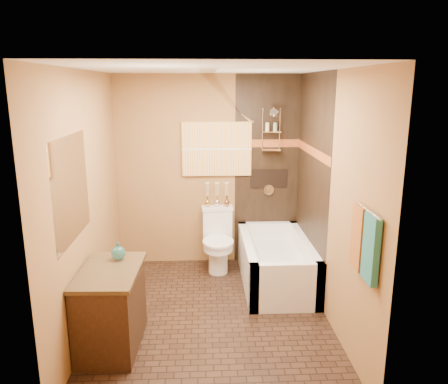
{
  "coord_description": "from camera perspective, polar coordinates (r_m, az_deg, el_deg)",
  "views": [
    {
      "loc": [
        -0.07,
        -4.15,
        2.35
      ],
      "look_at": [
        0.15,
        0.4,
        1.24
      ],
      "focal_mm": 35.0,
      "sensor_mm": 36.0,
      "label": 1
    }
  ],
  "objects": [
    {
      "name": "mosaic_band_back",
      "position": [
        5.73,
        5.74,
        6.35
      ],
      "size": [
        0.85,
        0.01,
        0.1
      ],
      "primitive_type": "cube",
      "color": "maroon",
      "rests_on": "alcove_tile_back"
    },
    {
      "name": "towel_teal",
      "position": [
        3.42,
        18.64,
        -7.06
      ],
      "size": [
        0.05,
        0.22,
        0.52
      ],
      "primitive_type": "cube",
      "color": "#217067",
      "rests_on": "towel_bar"
    },
    {
      "name": "wall_right",
      "position": [
        4.47,
        13.79,
        -0.91
      ],
      "size": [
        0.02,
        3.0,
        2.5
      ],
      "primitive_type": "cube",
      "color": "#9F6A3D",
      "rests_on": "floor"
    },
    {
      "name": "vanity_mirror",
      "position": [
        3.92,
        -19.31,
        0.4
      ],
      "size": [
        0.01,
        1.0,
        0.9
      ],
      "primitive_type": "cube",
      "color": "white",
      "rests_on": "wall_left"
    },
    {
      "name": "alcove_niche",
      "position": [
        5.82,
        5.86,
        1.76
      ],
      "size": [
        0.5,
        0.01,
        0.25
      ],
      "primitive_type": "cube",
      "color": "black",
      "rests_on": "alcove_tile_back"
    },
    {
      "name": "sunset_painting",
      "position": [
        5.68,
        -0.95,
        5.63
      ],
      "size": [
        0.9,
        0.04,
        0.7
      ],
      "primitive_type": "cube",
      "color": "gold",
      "rests_on": "wall_back"
    },
    {
      "name": "floor",
      "position": [
        4.77,
        -1.65,
        -15.82
      ],
      "size": [
        3.0,
        3.0,
        0.0
      ],
      "primitive_type": "plane",
      "color": "black",
      "rests_on": "ground"
    },
    {
      "name": "toilet",
      "position": [
        5.7,
        -0.82,
        -6.23
      ],
      "size": [
        0.41,
        0.61,
        0.8
      ],
      "rotation": [
        0.0,
        0.0,
        0.05
      ],
      "color": "white",
      "rests_on": "floor"
    },
    {
      "name": "teal_bottle",
      "position": [
        4.24,
        -13.66,
        -7.51
      ],
      "size": [
        0.14,
        0.14,
        0.21
      ],
      "primitive_type": null,
      "rotation": [
        0.0,
        0.0,
        0.09
      ],
      "color": "#236964",
      "rests_on": "vanity"
    },
    {
      "name": "curtain_rod",
      "position": [
        4.93,
        2.72,
        9.87
      ],
      "size": [
        0.03,
        1.55,
        0.03
      ],
      "primitive_type": "cylinder",
      "rotation": [
        1.57,
        0.0,
        0.0
      ],
      "color": "silver",
      "rests_on": "wall_back"
    },
    {
      "name": "shower_fixtures",
      "position": [
        5.63,
        6.15,
        6.68
      ],
      "size": [
        0.24,
        0.33,
        1.16
      ],
      "color": "silver",
      "rests_on": "floor"
    },
    {
      "name": "alcove_tile_right",
      "position": [
        5.17,
        11.35,
        1.18
      ],
      "size": [
        0.01,
        1.5,
        2.5
      ],
      "primitive_type": "cube",
      "color": "black",
      "rests_on": "wall_right"
    },
    {
      "name": "towel_rust",
      "position": [
        3.65,
        17.18,
        -5.64
      ],
      "size": [
        0.05,
        0.22,
        0.52
      ],
      "primitive_type": "cube",
      "color": "#98591B",
      "rests_on": "towel_bar"
    },
    {
      "name": "ceiling",
      "position": [
        4.15,
        -1.9,
        15.79
      ],
      "size": [
        3.0,
        3.0,
        0.0
      ],
      "primitive_type": "plane",
      "color": "silver",
      "rests_on": "wall_back"
    },
    {
      "name": "bathtub",
      "position": [
        5.41,
        6.78,
        -9.55
      ],
      "size": [
        0.8,
        1.5,
        0.55
      ],
      "color": "white",
      "rests_on": "floor"
    },
    {
      "name": "wall_back",
      "position": [
        5.75,
        -2.05,
        2.7
      ],
      "size": [
        2.4,
        0.02,
        2.5
      ],
      "primitive_type": "cube",
      "color": "#9F6A3D",
      "rests_on": "floor"
    },
    {
      "name": "vanity",
      "position": [
        4.24,
        -14.55,
        -14.44
      ],
      "size": [
        0.56,
        0.88,
        0.76
      ],
      "rotation": [
        0.0,
        0.0,
        -0.04
      ],
      "color": "black",
      "rests_on": "floor"
    },
    {
      "name": "wall_left",
      "position": [
        4.44,
        -17.47,
        -1.28
      ],
      "size": [
        0.02,
        3.0,
        2.5
      ],
      "primitive_type": "cube",
      "color": "#9F6A3D",
      "rests_on": "floor"
    },
    {
      "name": "alcove_tile_back",
      "position": [
        5.8,
        5.63,
        2.74
      ],
      "size": [
        0.85,
        0.01,
        2.5
      ],
      "primitive_type": "cube",
      "color": "black",
      "rests_on": "wall_back"
    },
    {
      "name": "wall_front",
      "position": [
        2.87,
        -1.19,
        -8.86
      ],
      "size": [
        2.4,
        0.02,
        2.5
      ],
      "primitive_type": "cube",
      "color": "#9F6A3D",
      "rests_on": "floor"
    },
    {
      "name": "mosaic_band_right",
      "position": [
        5.1,
        11.43,
        5.24
      ],
      "size": [
        0.01,
        1.5,
        0.1
      ],
      "primitive_type": "cube",
      "color": "maroon",
      "rests_on": "alcove_tile_right"
    },
    {
      "name": "towel_bar",
      "position": [
        3.45,
        18.06,
        -2.11
      ],
      "size": [
        0.02,
        0.55,
        0.02
      ],
      "primitive_type": "cylinder",
      "rotation": [
        1.57,
        0.0,
        0.0
      ],
      "color": "silver",
      "rests_on": "wall_right"
    },
    {
      "name": "bud_vases",
      "position": [
        5.71,
        -0.9,
        -0.24
      ],
      "size": [
        0.32,
        0.07,
        0.32
      ],
      "color": "gold",
      "rests_on": "toilet"
    }
  ]
}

